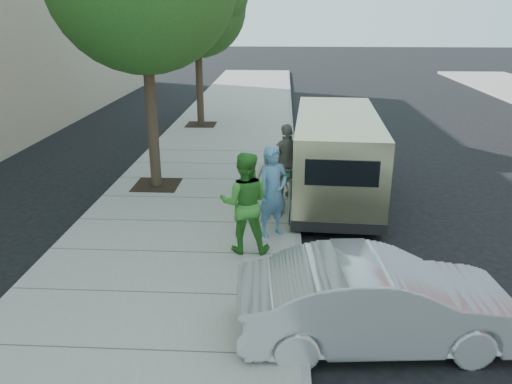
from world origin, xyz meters
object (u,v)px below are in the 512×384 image
(parking_meter, at_px, (290,185))
(van, at_px, (336,154))
(person_striped_polo, at_px, (287,162))
(person_officer, at_px, (273,192))
(sedan, at_px, (378,301))
(person_green_shirt, at_px, (245,203))
(person_gray_shirt, at_px, (272,179))
(tree_far, at_px, (198,2))

(parking_meter, bearing_deg, van, 38.97)
(person_striped_polo, bearing_deg, person_officer, 57.71)
(parking_meter, height_order, sedan, parking_meter)
(person_green_shirt, distance_m, person_striped_polo, 3.04)
(parking_meter, distance_m, person_striped_polo, 1.67)
(van, height_order, person_green_shirt, van)
(van, height_order, person_gray_shirt, van)
(person_striped_polo, bearing_deg, sedan, 78.80)
(van, distance_m, person_officer, 3.16)
(person_officer, relative_size, person_green_shirt, 0.95)
(parking_meter, xyz_separation_m, person_green_shirt, (-0.87, -1.26, 0.07))
(person_green_shirt, bearing_deg, sedan, 129.02)
(person_officer, bearing_deg, person_green_shirt, -160.35)
(van, xyz_separation_m, person_green_shirt, (-2.06, -3.52, -0.00))
(parking_meter, distance_m, person_officer, 0.61)
(person_officer, xyz_separation_m, person_gray_shirt, (-0.05, 1.24, -0.14))
(parking_meter, distance_m, person_green_shirt, 1.53)
(person_green_shirt, bearing_deg, person_gray_shirt, -103.46)
(van, bearing_deg, person_green_shirt, -117.04)
(parking_meter, height_order, van, van)
(parking_meter, distance_m, person_gray_shirt, 0.85)
(parking_meter, relative_size, person_gray_shirt, 0.79)
(sedan, xyz_separation_m, person_striped_polo, (-1.28, 5.50, 0.43))
(van, bearing_deg, parking_meter, -114.36)
(van, relative_size, sedan, 1.47)
(parking_meter, relative_size, sedan, 0.31)
(tree_far, xyz_separation_m, van, (4.69, -7.83, -3.73))
(person_gray_shirt, xyz_separation_m, person_striped_polo, (0.36, 0.93, 0.14))
(tree_far, bearing_deg, person_officer, -73.42)
(parking_meter, xyz_separation_m, sedan, (1.23, -3.82, -0.40))
(tree_far, relative_size, person_gray_shirt, 4.01)
(person_officer, bearing_deg, van, 24.97)
(tree_far, bearing_deg, sedan, -71.19)
(tree_far, height_order, van, tree_far)
(tree_far, bearing_deg, person_striped_polo, -67.69)
(person_officer, height_order, person_green_shirt, person_green_shirt)
(parking_meter, relative_size, person_officer, 0.67)
(parking_meter, bearing_deg, sedan, -95.52)
(parking_meter, xyz_separation_m, person_gray_shirt, (-0.41, 0.74, -0.11))
(tree_far, bearing_deg, person_green_shirt, -76.94)
(sedan, distance_m, person_gray_shirt, 4.86)
(sedan, bearing_deg, van, -4.55)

